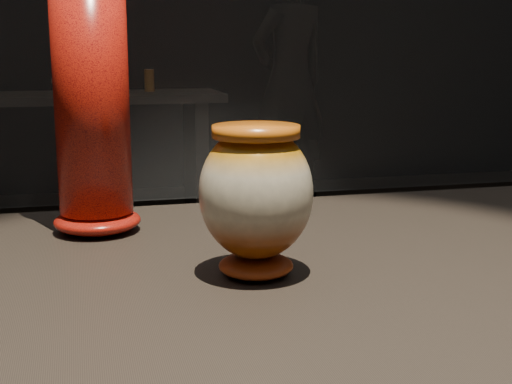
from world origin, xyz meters
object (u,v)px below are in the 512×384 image
tall_vase (92,100)px  visitor (290,80)px  main_vase (256,195)px  back_shelf (56,138)px

tall_vase → visitor: (1.54, 4.03, -0.19)m
main_vase → tall_vase: (-0.19, 0.27, 0.10)m
tall_vase → back_shelf: (-0.15, 3.30, -0.47)m
back_shelf → tall_vase: bearing=-87.4°
main_vase → tall_vase: 0.35m
main_vase → back_shelf: 3.61m
tall_vase → visitor: size_ratio=0.24×
main_vase → visitor: 4.51m
back_shelf → main_vase: bearing=-84.5°
back_shelf → visitor: size_ratio=1.08×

